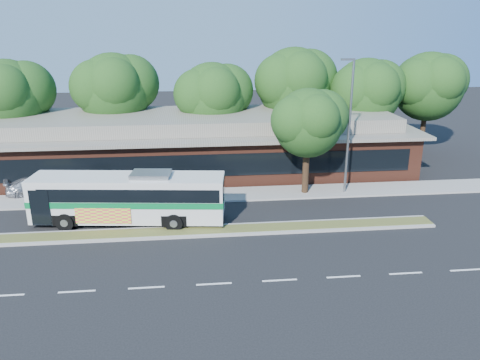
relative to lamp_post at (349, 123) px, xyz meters
The scene contains 14 objects.
ground 12.31m from the lamp_post, 147.90° to the right, with size 120.00×120.00×0.00m, color black.
median_strip 12.00m from the lamp_post, 150.55° to the right, with size 26.00×1.10×0.15m, color #444D20.
sidewalk 10.73m from the lamp_post, behind, with size 44.00×2.60×0.12m, color gray.
plaza_building 12.17m from the lamp_post, 143.84° to the left, with size 33.20×11.20×4.45m.
lamp_post is the anchor object (origin of this frame).
tree_bg_a 25.84m from the lamp_post, 159.27° to the left, with size 6.47×5.80×8.63m.
tree_bg_b 19.10m from the lamp_post, 147.83° to the left, with size 6.69×6.00×9.00m.
tree_bg_c 12.27m from the lamp_post, 131.77° to the left, with size 6.24×5.60×8.26m.
tree_bg_d 10.32m from the lamp_post, 96.28° to the left, with size 6.91×6.20×9.37m.
tree_bg_e 10.38m from the lamp_post, 62.02° to the left, with size 6.47×5.80×8.50m.
tree_bg_f 14.91m from the lamp_post, 43.02° to the left, with size 6.69×6.00×8.92m.
transit_bus 14.84m from the lamp_post, 165.59° to the right, with size 11.29×3.69×3.11m.
sedan 21.44m from the lamp_post, behind, with size 1.74×4.28×1.24m, color #B1B2B8.
sidewalk_tree 2.41m from the lamp_post, behind, with size 5.08×4.56×7.21m.
Camera 1 is at (-0.77, -23.48, 11.08)m, focal length 35.00 mm.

